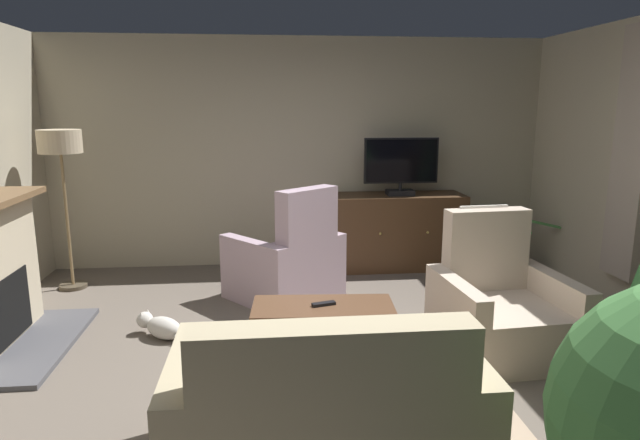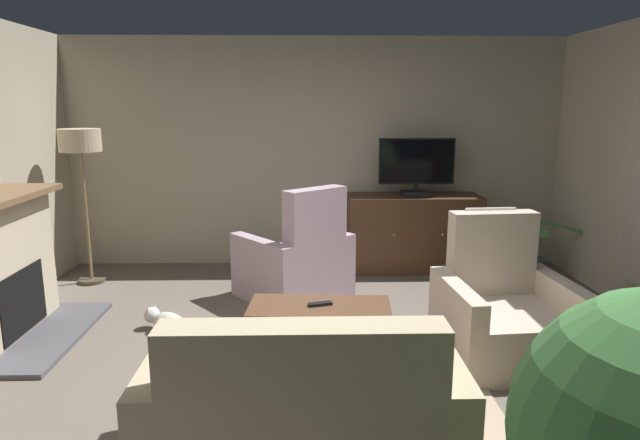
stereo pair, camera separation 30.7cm
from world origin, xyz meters
name	(u,v)px [view 1 (the left image)]	position (x,y,z in m)	size (l,w,h in m)	color
ground_plane	(327,376)	(0.00, 0.00, -0.02)	(6.32, 6.30, 0.04)	#665B51
wall_back	(299,153)	(0.00, 2.90, 1.32)	(6.32, 0.10, 2.64)	#B2A88E
curtain_panel_far	(632,154)	(2.80, 0.95, 1.45)	(0.10, 0.44, 2.22)	#B2A393
rug_central	(346,415)	(0.05, -0.56, 0.01)	(2.10, 1.80, 0.01)	tan
tv_cabinet	(398,233)	(1.12, 2.55, 0.41)	(1.50, 0.58, 0.87)	#352315
television	(401,165)	(1.12, 2.50, 1.21)	(0.84, 0.20, 0.65)	black
coffee_table	(323,314)	(-0.02, 0.10, 0.42)	(1.04, 0.53, 0.48)	brown
tv_remote	(324,304)	(-0.01, 0.10, 0.49)	(0.17, 0.05, 0.02)	black
sofa_floral	(325,417)	(-0.13, -1.07, 0.32)	(1.58, 0.95, 0.94)	tan
armchair_near_window	(287,264)	(-0.21, 1.61, 0.35)	(1.24, 1.24, 1.13)	#AD93A3
armchair_by_fireplace	(500,310)	(1.38, 0.27, 0.32)	(1.00, 0.98, 1.08)	#C6B29E
potted_plant_tall_palm_by_window	(514,256)	(2.38, 2.17, 0.20)	(0.80, 0.86, 0.70)	#3D4C5B
cat	(161,327)	(-1.29, 0.76, 0.10)	(0.55, 0.47, 0.20)	beige
floor_lamp	(61,154)	(-2.43, 2.14, 1.39)	(0.42, 0.42, 1.64)	#4C4233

